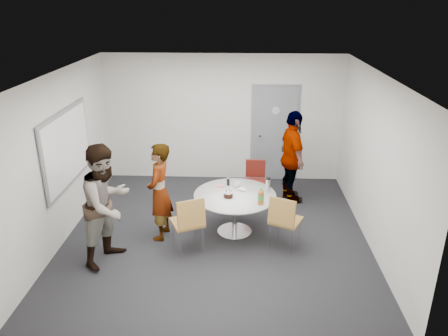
{
  "coord_description": "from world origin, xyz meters",
  "views": [
    {
      "loc": [
        0.41,
        -6.46,
        3.8
      ],
      "look_at": [
        0.12,
        0.25,
        1.12
      ],
      "focal_mm": 35.0,
      "sensor_mm": 36.0,
      "label": 1
    }
  ],
  "objects_px": {
    "table": "(236,200)",
    "person_left": "(107,204)",
    "chair_far": "(255,177)",
    "chair_near_left": "(189,220)",
    "door": "(275,134)",
    "chair_near_right": "(284,218)",
    "person_right": "(292,157)",
    "person_main": "(160,192)",
    "whiteboard": "(67,148)"
  },
  "relations": [
    {
      "from": "door",
      "to": "whiteboard",
      "type": "distance_m",
      "value": 4.25
    },
    {
      "from": "chair_near_right",
      "to": "person_right",
      "type": "xyz_separation_m",
      "value": [
        0.29,
        1.8,
        0.34
      ]
    },
    {
      "from": "whiteboard",
      "to": "chair_far",
      "type": "relative_size",
      "value": 2.27
    },
    {
      "from": "person_main",
      "to": "person_right",
      "type": "relative_size",
      "value": 0.91
    },
    {
      "from": "door",
      "to": "person_right",
      "type": "distance_m",
      "value": 1.14
    },
    {
      "from": "whiteboard",
      "to": "person_left",
      "type": "distance_m",
      "value": 1.43
    },
    {
      "from": "chair_near_right",
      "to": "person_left",
      "type": "relative_size",
      "value": 0.5
    },
    {
      "from": "chair_near_left",
      "to": "person_main",
      "type": "relative_size",
      "value": 0.59
    },
    {
      "from": "door",
      "to": "person_left",
      "type": "relative_size",
      "value": 1.14
    },
    {
      "from": "door",
      "to": "person_main",
      "type": "height_order",
      "value": "door"
    },
    {
      "from": "table",
      "to": "chair_far",
      "type": "height_order",
      "value": "table"
    },
    {
      "from": "table",
      "to": "chair_near_right",
      "type": "xyz_separation_m",
      "value": [
        0.75,
        -0.51,
        -0.05
      ]
    },
    {
      "from": "person_main",
      "to": "door",
      "type": "bearing_deg",
      "value": 148.02
    },
    {
      "from": "whiteboard",
      "to": "table",
      "type": "xyz_separation_m",
      "value": [
        2.79,
        -0.11,
        -0.83
      ]
    },
    {
      "from": "chair_near_left",
      "to": "chair_near_right",
      "type": "bearing_deg",
      "value": -18.47
    },
    {
      "from": "person_main",
      "to": "chair_near_right",
      "type": "bearing_deg",
      "value": 86.88
    },
    {
      "from": "person_left",
      "to": "person_right",
      "type": "distance_m",
      "value": 3.65
    },
    {
      "from": "door",
      "to": "person_right",
      "type": "bearing_deg",
      "value": -76.2
    },
    {
      "from": "door",
      "to": "person_left",
      "type": "xyz_separation_m",
      "value": [
        -2.66,
        -3.27,
        -0.1
      ]
    },
    {
      "from": "chair_near_left",
      "to": "person_left",
      "type": "bearing_deg",
      "value": 165.32
    },
    {
      "from": "chair_near_right",
      "to": "person_left",
      "type": "xyz_separation_m",
      "value": [
        -2.64,
        -0.37,
        0.36
      ]
    },
    {
      "from": "door",
      "to": "table",
      "type": "distance_m",
      "value": 2.54
    },
    {
      "from": "door",
      "to": "chair_near_left",
      "type": "relative_size",
      "value": 2.21
    },
    {
      "from": "chair_near_right",
      "to": "chair_far",
      "type": "bearing_deg",
      "value": 128.59
    },
    {
      "from": "chair_near_left",
      "to": "person_main",
      "type": "bearing_deg",
      "value": 112.61
    },
    {
      "from": "chair_far",
      "to": "person_left",
      "type": "distance_m",
      "value": 3.11
    },
    {
      "from": "whiteboard",
      "to": "chair_far",
      "type": "xyz_separation_m",
      "value": [
        3.14,
        1.13,
        -0.94
      ]
    },
    {
      "from": "chair_far",
      "to": "person_left",
      "type": "relative_size",
      "value": 0.45
    },
    {
      "from": "door",
      "to": "person_left",
      "type": "bearing_deg",
      "value": -129.12
    },
    {
      "from": "door",
      "to": "table",
      "type": "xyz_separation_m",
      "value": [
        -0.77,
        -2.39,
        -0.41
      ]
    },
    {
      "from": "table",
      "to": "person_left",
      "type": "height_order",
      "value": "person_left"
    },
    {
      "from": "chair_far",
      "to": "person_main",
      "type": "bearing_deg",
      "value": 43.9
    },
    {
      "from": "door",
      "to": "chair_far",
      "type": "bearing_deg",
      "value": -110.25
    },
    {
      "from": "person_main",
      "to": "person_left",
      "type": "bearing_deg",
      "value": -36.7
    },
    {
      "from": "door",
      "to": "chair_near_left",
      "type": "bearing_deg",
      "value": -115.88
    },
    {
      "from": "whiteboard",
      "to": "person_right",
      "type": "distance_m",
      "value": 4.05
    },
    {
      "from": "person_left",
      "to": "chair_far",
      "type": "bearing_deg",
      "value": -21.34
    },
    {
      "from": "table",
      "to": "chair_near_left",
      "type": "relative_size",
      "value": 1.42
    },
    {
      "from": "table",
      "to": "person_right",
      "type": "height_order",
      "value": "person_right"
    },
    {
      "from": "person_left",
      "to": "chair_near_left",
      "type": "bearing_deg",
      "value": -54.63
    },
    {
      "from": "person_left",
      "to": "person_right",
      "type": "xyz_separation_m",
      "value": [
        2.93,
        2.17,
        -0.02
      ]
    },
    {
      "from": "table",
      "to": "chair_far",
      "type": "bearing_deg",
      "value": 74.35
    },
    {
      "from": "chair_near_left",
      "to": "person_left",
      "type": "relative_size",
      "value": 0.52
    },
    {
      "from": "person_left",
      "to": "table",
      "type": "bearing_deg",
      "value": -39.78
    },
    {
      "from": "whiteboard",
      "to": "person_main",
      "type": "xyz_separation_m",
      "value": [
        1.55,
        -0.29,
        -0.63
      ]
    },
    {
      "from": "chair_near_right",
      "to": "table",
      "type": "bearing_deg",
      "value": 171.52
    },
    {
      "from": "chair_near_left",
      "to": "chair_far",
      "type": "relative_size",
      "value": 1.14
    },
    {
      "from": "whiteboard",
      "to": "chair_far",
      "type": "bearing_deg",
      "value": 19.81
    },
    {
      "from": "whiteboard",
      "to": "door",
      "type": "bearing_deg",
      "value": 32.66
    },
    {
      "from": "whiteboard",
      "to": "person_left",
      "type": "xyz_separation_m",
      "value": [
        0.9,
        -0.99,
        -0.52
      ]
    }
  ]
}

